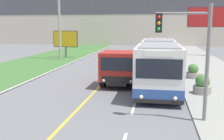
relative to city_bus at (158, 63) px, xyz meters
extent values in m
cube|color=silver|center=(-1.21, -5.66, -1.55)|extent=(0.12, 2.40, 0.01)
cube|color=silver|center=(-1.21, -1.06, -1.55)|extent=(0.12, 2.40, 0.01)
cube|color=silver|center=(-1.21, 3.54, -1.55)|extent=(0.12, 2.40, 0.01)
cube|color=silver|center=(-1.21, 8.14, -1.55)|extent=(0.12, 2.40, 0.01)
cube|color=silver|center=(-1.21, 12.74, -1.55)|extent=(0.12, 2.40, 0.01)
cube|color=beige|center=(-3.96, 40.79, 7.74)|extent=(80.00, 8.00, 18.58)
cube|color=white|center=(0.00, -3.08, 0.07)|extent=(2.58, 5.30, 2.70)
cube|color=#2D519E|center=(0.00, -3.08, -0.93)|extent=(2.60, 5.32, 0.70)
cube|color=black|center=(0.00, -3.08, 0.48)|extent=(2.60, 4.88, 0.94)
cube|color=gray|center=(0.00, -3.08, 1.46)|extent=(2.19, 4.77, 0.08)
cube|color=white|center=(0.00, 3.12, 0.07)|extent=(2.58, 5.30, 2.70)
cube|color=#2D519E|center=(0.00, 3.12, -0.93)|extent=(2.60, 5.32, 0.70)
cube|color=black|center=(0.00, 3.12, 0.48)|extent=(2.60, 4.88, 0.94)
cube|color=gray|center=(0.00, 3.12, 1.46)|extent=(2.19, 4.77, 0.08)
cube|color=#474747|center=(0.00, 0.02, 0.07)|extent=(2.37, 0.90, 2.48)
cube|color=black|center=(0.00, -5.76, 0.48)|extent=(2.27, 0.04, 0.99)
cube|color=black|center=(0.00, -5.77, -1.18)|extent=(2.53, 0.06, 0.20)
sphere|color=#F4EAB2|center=(-0.84, -5.78, -0.98)|extent=(0.20, 0.20, 0.20)
sphere|color=#F4EAB2|center=(0.84, -5.78, -0.98)|extent=(0.20, 0.20, 0.20)
cube|color=white|center=(0.00, -5.76, 1.24)|extent=(1.42, 0.04, 0.28)
cylinder|color=black|center=(-1.22, -4.57, -1.05)|extent=(0.28, 1.00, 1.00)
cylinder|color=black|center=(1.22, -4.57, -1.05)|extent=(0.28, 1.00, 1.00)
cylinder|color=black|center=(-1.22, -1.39, -1.05)|extent=(0.28, 1.00, 1.00)
cylinder|color=black|center=(1.22, -1.39, -1.05)|extent=(0.28, 1.00, 1.00)
cylinder|color=black|center=(-1.22, 3.65, -1.05)|extent=(0.28, 1.00, 1.00)
cylinder|color=black|center=(1.22, 3.65, -1.05)|extent=(0.28, 1.00, 1.00)
cube|color=black|center=(-2.53, 0.58, -1.11)|extent=(1.12, 6.46, 0.20)
cube|color=#AD231E|center=(-2.53, -1.37, -0.07)|extent=(2.48, 2.56, 1.87)
cube|color=black|center=(-2.53, -2.67, 0.21)|extent=(2.11, 0.04, 0.84)
cube|color=black|center=(-2.53, -2.68, -0.79)|extent=(1.99, 0.06, 0.44)
sphere|color=silver|center=(-3.40, -2.69, -0.86)|extent=(0.18, 0.18, 0.18)
sphere|color=silver|center=(-1.66, -2.69, -0.86)|extent=(0.18, 0.18, 0.18)
cube|color=orange|center=(-2.53, 1.98, -0.95)|extent=(2.36, 3.64, 0.12)
cube|color=orange|center=(-3.65, 1.98, -0.32)|extent=(0.12, 3.64, 1.37)
cube|color=orange|center=(-1.41, 1.98, -0.32)|extent=(0.12, 3.64, 1.37)
cube|color=orange|center=(-2.53, 0.22, -0.32)|extent=(2.36, 0.12, 1.37)
cube|color=orange|center=(-2.53, 3.74, -0.32)|extent=(2.36, 0.12, 1.37)
cube|color=orange|center=(-2.53, 0.22, 0.48)|extent=(2.36, 0.12, 0.24)
cylinder|color=black|center=(-3.67, -1.63, -1.03)|extent=(0.30, 1.04, 1.04)
cylinder|color=black|center=(-1.39, -1.63, -1.03)|extent=(0.30, 1.04, 1.04)
cylinder|color=black|center=(-3.67, 2.16, -1.03)|extent=(0.30, 1.04, 1.04)
cylinder|color=black|center=(-1.39, 2.16, -1.03)|extent=(0.30, 1.04, 1.04)
cube|color=black|center=(0.05, 17.36, -1.06)|extent=(1.80, 4.30, 0.61)
cube|color=black|center=(0.05, 17.47, -0.43)|extent=(1.53, 2.36, 0.65)
cylinder|color=black|center=(-0.76, 16.07, -1.24)|extent=(0.18, 0.62, 0.62)
cylinder|color=black|center=(0.86, 16.07, -1.24)|extent=(0.18, 0.62, 0.62)
cylinder|color=black|center=(-0.76, 18.65, -1.24)|extent=(0.18, 0.62, 0.62)
cylinder|color=black|center=(0.86, 18.65, -1.24)|extent=(0.18, 0.62, 0.62)
cylinder|color=#9E9E99|center=(-11.85, 11.96, 4.00)|extent=(0.28, 0.28, 11.09)
cylinder|color=slate|center=(1.99, -7.27, 0.97)|extent=(0.16, 0.16, 5.05)
cylinder|color=slate|center=(0.89, -7.27, 3.09)|extent=(2.20, 0.10, 0.10)
cube|color=black|center=(-0.07, -7.27, 2.69)|extent=(0.28, 0.24, 0.80)
sphere|color=red|center=(-0.07, -7.40, 2.93)|extent=(0.14, 0.14, 0.14)
sphere|color=orange|center=(-0.07, -7.40, 2.69)|extent=(0.14, 0.14, 0.14)
sphere|color=green|center=(-0.07, -7.40, 2.45)|extent=(0.14, 0.14, 0.14)
cylinder|color=#59595B|center=(6.77, 18.87, 0.46)|extent=(0.24, 0.24, 4.03)
cube|color=#333333|center=(6.77, 18.87, 3.75)|extent=(5.84, 0.20, 2.71)
cube|color=#AD1E1E|center=(6.77, 18.76, 3.75)|extent=(5.68, 0.02, 2.55)
cylinder|color=#59595B|center=(-11.86, 13.96, -0.81)|extent=(0.24, 0.24, 1.48)
cube|color=#333333|center=(-11.86, 13.96, 0.91)|extent=(3.25, 0.20, 2.11)
cube|color=gold|center=(-11.86, 13.85, 0.91)|extent=(3.09, 0.02, 1.95)
cylinder|color=gray|center=(2.65, -2.52, -1.24)|extent=(1.08, 1.08, 0.47)
sphere|color=#477A38|center=(2.65, -2.52, -0.71)|extent=(0.86, 0.86, 0.86)
cylinder|color=gray|center=(2.73, 2.37, -1.25)|extent=(1.01, 1.01, 0.45)
sphere|color=#477A38|center=(2.73, 2.37, -0.75)|extent=(0.80, 0.80, 0.80)
camera|label=1|loc=(-0.12, -18.66, 2.58)|focal=42.00mm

